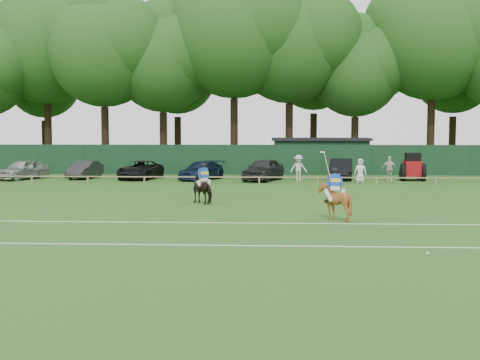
# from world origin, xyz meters

# --- Properties ---
(ground) EXTENTS (160.00, 160.00, 0.00)m
(ground) POSITION_xyz_m (0.00, 0.00, 0.00)
(ground) COLOR #1E4C14
(ground) RESTS_ON ground
(horse_dark) EXTENTS (1.72, 1.73, 1.42)m
(horse_dark) POSITION_xyz_m (-1.48, 5.84, 0.71)
(horse_dark) COLOR black
(horse_dark) RESTS_ON ground
(horse_chestnut) EXTENTS (1.29, 1.44, 1.56)m
(horse_chestnut) POSITION_xyz_m (4.52, -0.01, 0.78)
(horse_chestnut) COLOR brown
(horse_chestnut) RESTS_ON ground
(sedan_silver) EXTENTS (3.28, 4.78, 1.51)m
(sedan_silver) POSITION_xyz_m (-16.83, 20.90, 0.76)
(sedan_silver) COLOR #B9BCBF
(sedan_silver) RESTS_ON ground
(sedan_grey) EXTENTS (1.91, 4.24, 1.35)m
(sedan_grey) POSITION_xyz_m (-12.44, 22.06, 0.68)
(sedan_grey) COLOR #2D2D30
(sedan_grey) RESTS_ON ground
(suv_black) EXTENTS (3.04, 5.28, 1.39)m
(suv_black) POSITION_xyz_m (-8.06, 21.70, 0.69)
(suv_black) COLOR black
(suv_black) RESTS_ON ground
(sedan_navy) EXTENTS (3.49, 5.13, 1.38)m
(sedan_navy) POSITION_xyz_m (-3.38, 21.37, 0.69)
(sedan_navy) COLOR #111E37
(sedan_navy) RESTS_ON ground
(hatch_grey) EXTENTS (3.43, 5.18, 1.64)m
(hatch_grey) POSITION_xyz_m (1.24, 20.75, 0.82)
(hatch_grey) COLOR #29292C
(hatch_grey) RESTS_ON ground
(estate_black) EXTENTS (2.21, 4.87, 1.55)m
(estate_black) POSITION_xyz_m (7.03, 22.22, 0.77)
(estate_black) COLOR black
(estate_black) RESTS_ON ground
(spectator_left) EXTENTS (1.29, 0.83, 1.89)m
(spectator_left) POSITION_xyz_m (3.80, 20.58, 0.94)
(spectator_left) COLOR beige
(spectator_left) RESTS_ON ground
(spectator_mid) EXTENTS (1.08, 0.49, 1.82)m
(spectator_mid) POSITION_xyz_m (10.30, 20.48, 0.91)
(spectator_mid) COLOR beige
(spectator_mid) RESTS_ON ground
(spectator_right) EXTENTS (0.85, 0.58, 1.69)m
(spectator_right) POSITION_xyz_m (8.06, 19.10, 0.85)
(spectator_right) COLOR white
(spectator_right) RESTS_ON ground
(rider_dark) EXTENTS (0.77, 0.76, 1.41)m
(rider_dark) POSITION_xyz_m (-1.48, 5.83, 1.38)
(rider_dark) COLOR silver
(rider_dark) RESTS_ON ground
(rider_chestnut) EXTENTS (0.94, 0.57, 2.05)m
(rider_chestnut) POSITION_xyz_m (4.51, -0.02, 1.50)
(rider_chestnut) COLOR silver
(rider_chestnut) RESTS_ON ground
(polo_ball) EXTENTS (0.09, 0.09, 0.09)m
(polo_ball) POSITION_xyz_m (6.58, -7.20, 0.04)
(polo_ball) COLOR silver
(polo_ball) RESTS_ON ground
(pitch_lines) EXTENTS (60.00, 5.10, 0.01)m
(pitch_lines) POSITION_xyz_m (0.00, -3.50, 0.01)
(pitch_lines) COLOR silver
(pitch_lines) RESTS_ON ground
(pitch_rail) EXTENTS (62.10, 0.10, 0.50)m
(pitch_rail) POSITION_xyz_m (0.00, 18.00, 0.45)
(pitch_rail) COLOR #997F5B
(pitch_rail) RESTS_ON ground
(perimeter_fence) EXTENTS (92.08, 0.08, 2.50)m
(perimeter_fence) POSITION_xyz_m (0.00, 27.00, 1.25)
(perimeter_fence) COLOR #14351E
(perimeter_fence) RESTS_ON ground
(utility_shed) EXTENTS (8.40, 4.40, 3.04)m
(utility_shed) POSITION_xyz_m (6.00, 30.00, 1.54)
(utility_shed) COLOR #14331E
(utility_shed) RESTS_ON ground
(tree_row) EXTENTS (96.00, 12.00, 21.00)m
(tree_row) POSITION_xyz_m (2.00, 35.00, 0.00)
(tree_row) COLOR #26561C
(tree_row) RESTS_ON ground
(tractor) EXTENTS (1.78, 2.53, 2.05)m
(tractor) POSITION_xyz_m (12.11, 21.37, 0.97)
(tractor) COLOR maroon
(tractor) RESTS_ON ground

